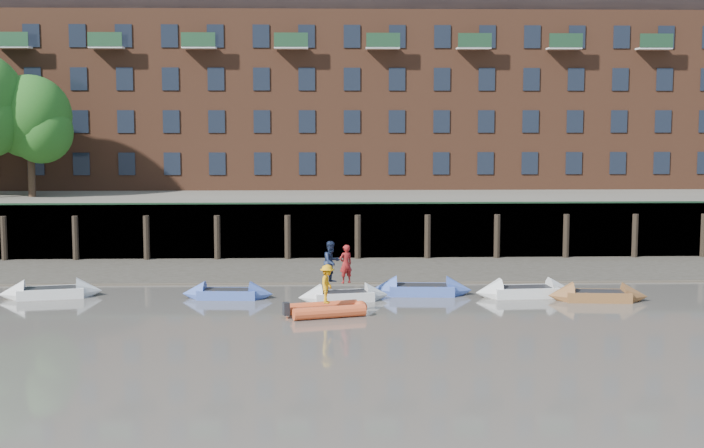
{
  "coord_description": "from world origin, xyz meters",
  "views": [
    {
      "loc": [
        -4.15,
        -33.65,
        8.43
      ],
      "look_at": [
        -2.65,
        12.0,
        3.2
      ],
      "focal_mm": 50.0,
      "sensor_mm": 36.0,
      "label": 1
    }
  ],
  "objects_px": {
    "rowboat_2": "(228,294)",
    "rowboat_3": "(343,296)",
    "rowboat_4": "(422,290)",
    "rib_tender": "(329,309)",
    "person_rower_a": "(346,264)",
    "rowboat_0": "(51,292)",
    "rowboat_6": "(598,296)",
    "person_rower_b": "(331,262)",
    "rowboat_5": "(525,292)",
    "person_rib_crew": "(327,284)"
  },
  "relations": [
    {
      "from": "rowboat_5",
      "to": "person_rower_a",
      "type": "bearing_deg",
      "value": 179.82
    },
    {
      "from": "rowboat_2",
      "to": "rowboat_4",
      "type": "xyz_separation_m",
      "value": [
        8.92,
        0.58,
        0.03
      ]
    },
    {
      "from": "rowboat_0",
      "to": "rowboat_4",
      "type": "height_order",
      "value": "rowboat_4"
    },
    {
      "from": "rowboat_0",
      "to": "rowboat_4",
      "type": "distance_m",
      "value": 17.01
    },
    {
      "from": "rowboat_0",
      "to": "rowboat_6",
      "type": "distance_m",
      "value": 24.82
    },
    {
      "from": "rowboat_4",
      "to": "rowboat_2",
      "type": "bearing_deg",
      "value": -172.68
    },
    {
      "from": "rowboat_6",
      "to": "person_rower_b",
      "type": "xyz_separation_m",
      "value": [
        -11.95,
        0.6,
        1.52
      ]
    },
    {
      "from": "rowboat_0",
      "to": "rowboat_4",
      "type": "xyz_separation_m",
      "value": [
        17.01,
        0.1,
        0.0
      ]
    },
    {
      "from": "rib_tender",
      "to": "person_rower_a",
      "type": "xyz_separation_m",
      "value": [
        0.79,
        3.19,
        1.42
      ]
    },
    {
      "from": "rowboat_6",
      "to": "person_rower_b",
      "type": "relative_size",
      "value": 2.4
    },
    {
      "from": "rib_tender",
      "to": "rowboat_0",
      "type": "bearing_deg",
      "value": 144.46
    },
    {
      "from": "rowboat_4",
      "to": "rib_tender",
      "type": "bearing_deg",
      "value": -130.36
    },
    {
      "from": "rowboat_2",
      "to": "rowboat_3",
      "type": "distance_m",
      "value": 5.31
    },
    {
      "from": "rowboat_2",
      "to": "rowboat_6",
      "type": "distance_m",
      "value": 16.71
    },
    {
      "from": "rowboat_5",
      "to": "rowboat_3",
      "type": "bearing_deg",
      "value": 179.65
    },
    {
      "from": "rowboat_0",
      "to": "rib_tender",
      "type": "xyz_separation_m",
      "value": [
        12.67,
        -4.4,
        0.02
      ]
    },
    {
      "from": "rowboat_0",
      "to": "rowboat_3",
      "type": "height_order",
      "value": "rowboat_0"
    },
    {
      "from": "rowboat_5",
      "to": "person_rib_crew",
      "type": "height_order",
      "value": "person_rib_crew"
    },
    {
      "from": "rowboat_2",
      "to": "person_rower_b",
      "type": "relative_size",
      "value": 2.24
    },
    {
      "from": "rowboat_2",
      "to": "person_rower_a",
      "type": "relative_size",
      "value": 2.42
    },
    {
      "from": "rowboat_4",
      "to": "rowboat_3",
      "type": "bearing_deg",
      "value": -157.0
    },
    {
      "from": "rowboat_2",
      "to": "rowboat_3",
      "type": "xyz_separation_m",
      "value": [
        5.26,
        -0.71,
        -0.0
      ]
    },
    {
      "from": "rowboat_0",
      "to": "person_rower_b",
      "type": "distance_m",
      "value": 12.95
    },
    {
      "from": "rib_tender",
      "to": "person_rower_a",
      "type": "relative_size",
      "value": 1.98
    },
    {
      "from": "rowboat_4",
      "to": "rowboat_5",
      "type": "height_order",
      "value": "rowboat_4"
    },
    {
      "from": "person_rower_a",
      "to": "person_rib_crew",
      "type": "distance_m",
      "value": 3.4
    },
    {
      "from": "rowboat_4",
      "to": "person_rower_b",
      "type": "relative_size",
      "value": 2.51
    },
    {
      "from": "rowboat_3",
      "to": "rowboat_0",
      "type": "bearing_deg",
      "value": 165.38
    },
    {
      "from": "rowboat_0",
      "to": "rowboat_2",
      "type": "bearing_deg",
      "value": -15.37
    },
    {
      "from": "person_rib_crew",
      "to": "rowboat_4",
      "type": "bearing_deg",
      "value": -31.86
    },
    {
      "from": "rib_tender",
      "to": "person_rib_crew",
      "type": "xyz_separation_m",
      "value": [
        -0.07,
        -0.08,
        1.1
      ]
    },
    {
      "from": "rowboat_2",
      "to": "rib_tender",
      "type": "relative_size",
      "value": 1.22
    },
    {
      "from": "rowboat_3",
      "to": "rib_tender",
      "type": "xyz_separation_m",
      "value": [
        -0.68,
        -3.21,
        0.04
      ]
    },
    {
      "from": "rowboat_3",
      "to": "rib_tender",
      "type": "height_order",
      "value": "rowboat_3"
    },
    {
      "from": "rowboat_6",
      "to": "person_rib_crew",
      "type": "height_order",
      "value": "person_rib_crew"
    },
    {
      "from": "rowboat_0",
      "to": "person_rib_crew",
      "type": "xyz_separation_m",
      "value": [
        12.6,
        -4.48,
        1.12
      ]
    },
    {
      "from": "rowboat_3",
      "to": "person_rower_a",
      "type": "distance_m",
      "value": 1.46
    },
    {
      "from": "rowboat_2",
      "to": "rowboat_3",
      "type": "bearing_deg",
      "value": -3.78
    },
    {
      "from": "rowboat_6",
      "to": "person_rib_crew",
      "type": "bearing_deg",
      "value": -161.46
    },
    {
      "from": "rowboat_6",
      "to": "rib_tender",
      "type": "distance_m",
      "value": 12.41
    },
    {
      "from": "person_rower_a",
      "to": "rowboat_3",
      "type": "bearing_deg",
      "value": -37.75
    },
    {
      "from": "rib_tender",
      "to": "person_rib_crew",
      "type": "bearing_deg",
      "value": -145.99
    },
    {
      "from": "rowboat_3",
      "to": "rowboat_6",
      "type": "bearing_deg",
      "value": -11.68
    },
    {
      "from": "rowboat_4",
      "to": "rowboat_6",
      "type": "xyz_separation_m",
      "value": [
        7.75,
        -1.71,
        -0.01
      ]
    },
    {
      "from": "person_rower_b",
      "to": "person_rib_crew",
      "type": "relative_size",
      "value": 1.16
    },
    {
      "from": "rowboat_0",
      "to": "person_rower_a",
      "type": "xyz_separation_m",
      "value": [
        13.46,
        -1.2,
        1.44
      ]
    },
    {
      "from": "rowboat_0",
      "to": "rowboat_5",
      "type": "relative_size",
      "value": 1.0
    },
    {
      "from": "rowboat_3",
      "to": "rowboat_5",
      "type": "bearing_deg",
      "value": -4.92
    },
    {
      "from": "person_rib_crew",
      "to": "rowboat_6",
      "type": "bearing_deg",
      "value": -64.69
    },
    {
      "from": "rowboat_4",
      "to": "person_rower_b",
      "type": "distance_m",
      "value": 4.59
    }
  ]
}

